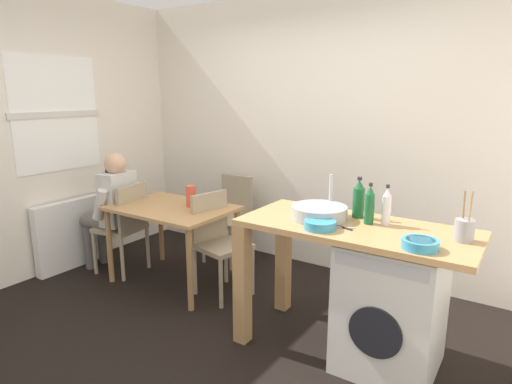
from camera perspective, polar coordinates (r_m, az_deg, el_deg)
ground_plane at (r=3.37m, az=-6.40°, el=-18.60°), size 5.46×5.46×0.00m
wall_back at (r=4.37m, az=8.08°, el=7.51°), size 4.60×0.10×2.70m
wall_window_side at (r=4.59m, az=-28.09°, el=6.41°), size 0.12×3.80×2.70m
radiator at (r=4.82m, az=-22.99°, el=-5.05°), size 0.10×0.80×0.70m
dining_table at (r=4.06m, az=-11.00°, el=-3.20°), size 1.10×0.76×0.74m
chair_person_seat at (r=4.43m, az=-16.84°, el=-3.99°), size 0.44×0.44×0.90m
chair_opposite at (r=3.84m, az=-5.09°, el=-6.06°), size 0.48×0.48×0.90m
chair_spare_by_wall at (r=4.60m, az=-3.28°, el=-2.81°), size 0.40×0.40×0.90m
seated_person at (r=4.49m, az=-18.47°, el=-1.68°), size 0.52×0.53×1.20m
kitchen_counter at (r=3.01m, az=9.09°, el=-6.57°), size 1.50×0.68×0.92m
washing_machine at (r=2.99m, az=17.36°, el=-14.05°), size 0.60×0.61×0.86m
sink_basin at (r=2.96m, az=8.32°, el=-2.69°), size 0.38×0.38×0.09m
tap at (r=3.10m, az=9.80°, el=-0.23°), size 0.02×0.02×0.28m
bottle_tall_green at (r=3.03m, az=13.38°, el=-0.93°), size 0.08×0.08×0.28m
bottle_squat_brown at (r=2.90m, az=14.75°, el=-1.73°), size 0.06×0.06×0.27m
bottle_clear_small at (r=2.91m, az=16.83°, el=-1.87°), size 0.06×0.06×0.27m
mixing_bowl at (r=2.75m, az=8.43°, el=-4.22°), size 0.20×0.20×0.06m
utensil_crock at (r=2.77m, az=25.78°, el=-4.49°), size 0.11×0.11×0.30m
colander at (r=2.55m, az=20.81°, el=-6.36°), size 0.20×0.20×0.06m
vase at (r=3.98m, az=-8.57°, el=-0.54°), size 0.09×0.09×0.19m
scissors at (r=2.81m, az=11.35°, el=-4.58°), size 0.15×0.06×0.01m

